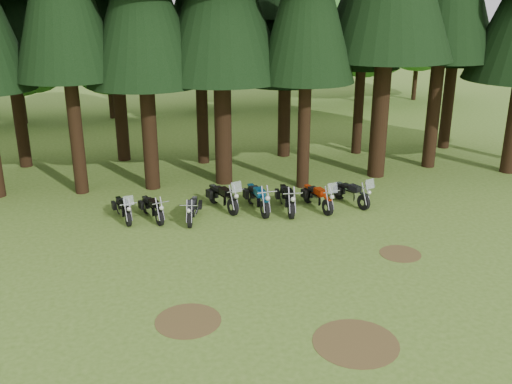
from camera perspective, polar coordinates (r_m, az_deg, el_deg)
ground at (r=18.05m, az=2.01°, el=-8.28°), size 120.00×120.00×0.00m
decid_2 at (r=40.78m, az=-22.57°, el=13.15°), size 6.72×6.53×8.40m
decid_3 at (r=40.71m, az=-14.27°, el=13.37°), size 6.12×5.95×7.65m
decid_4 at (r=42.32m, az=-5.47°, el=13.87°), size 5.93×5.76×7.41m
decid_5 at (r=43.05m, az=3.84°, el=16.49°), size 8.45×8.21×10.56m
decid_6 at (r=46.64m, az=11.33°, el=15.13°), size 7.06×6.86×8.82m
decid_7 at (r=48.50m, az=16.67°, el=16.08°), size 8.44×8.20×10.55m
dirt_patch_0 at (r=15.85m, az=-6.80°, el=-12.65°), size 1.80×1.80×0.01m
dirt_patch_1 at (r=20.00m, az=14.22°, el=-5.99°), size 1.40×1.40×0.01m
dirt_patch_2 at (r=15.10m, az=9.94°, el=-14.62°), size 2.20×2.20×0.01m
motorcycle_0 at (r=22.63m, az=-13.12°, el=-1.70°), size 0.71×2.05×1.29m
motorcycle_1 at (r=22.45m, az=-10.32°, el=-1.67°), size 0.74×2.01×0.84m
motorcycle_2 at (r=22.13m, az=-6.38°, el=-1.82°), size 0.64×1.97×0.82m
motorcycle_3 at (r=23.14m, az=-3.32°, el=-0.57°), size 1.03×2.31×1.48m
motorcycle_4 at (r=22.93m, az=0.18°, el=-0.69°), size 0.43×2.44×0.99m
motorcycle_5 at (r=22.94m, az=3.12°, el=-0.75°), size 0.41×2.37×0.96m
motorcycle_6 at (r=23.26m, az=6.20°, el=-0.58°), size 0.73×2.28×1.43m
motorcycle_7 at (r=23.95m, az=9.54°, el=-0.19°), size 0.97×2.16×1.39m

